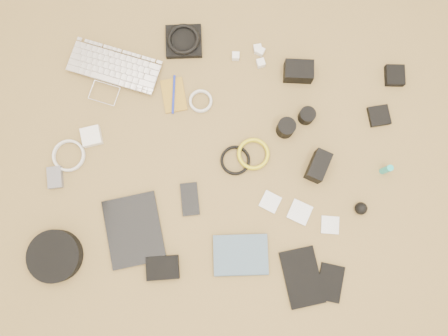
# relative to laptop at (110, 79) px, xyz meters

# --- Properties ---
(laptop) EXTENTS (0.42, 0.33, 0.03)m
(laptop) POSITION_rel_laptop_xyz_m (0.00, 0.00, 0.00)
(laptop) COLOR silver
(laptop) RESTS_ON ground
(headphone_pouch) EXTENTS (0.16, 0.16, 0.03)m
(headphone_pouch) POSITION_rel_laptop_xyz_m (0.28, 0.19, -0.00)
(headphone_pouch) COLOR black
(headphone_pouch) RESTS_ON ground
(headphones) EXTENTS (0.17, 0.17, 0.02)m
(headphones) POSITION_rel_laptop_xyz_m (0.28, 0.19, 0.02)
(headphones) COLOR black
(headphones) RESTS_ON headphone_pouch
(charger_a) EXTENTS (0.03, 0.03, 0.03)m
(charger_a) POSITION_rel_laptop_xyz_m (0.50, 0.14, -0.00)
(charger_a) COLOR white
(charger_a) RESTS_ON ground
(charger_b) EXTENTS (0.04, 0.04, 0.03)m
(charger_b) POSITION_rel_laptop_xyz_m (0.60, 0.17, -0.00)
(charger_b) COLOR white
(charger_b) RESTS_ON ground
(charger_c) EXTENTS (0.04, 0.04, 0.03)m
(charger_c) POSITION_rel_laptop_xyz_m (0.59, 0.18, 0.00)
(charger_c) COLOR white
(charger_c) RESTS_ON ground
(charger_d) EXTENTS (0.04, 0.04, 0.03)m
(charger_d) POSITION_rel_laptop_xyz_m (0.61, 0.12, 0.00)
(charger_d) COLOR white
(charger_d) RESTS_ON ground
(dslr_camera) EXTENTS (0.12, 0.08, 0.07)m
(dslr_camera) POSITION_rel_laptop_xyz_m (0.76, 0.09, 0.02)
(dslr_camera) COLOR black
(dslr_camera) RESTS_ON ground
(lens_pouch) EXTENTS (0.08, 0.09, 0.03)m
(lens_pouch) POSITION_rel_laptop_xyz_m (1.15, 0.12, 0.00)
(lens_pouch) COLOR black
(lens_pouch) RESTS_ON ground
(notebook_olive) EXTENTS (0.12, 0.16, 0.01)m
(notebook_olive) POSITION_rel_laptop_xyz_m (0.26, -0.04, -0.01)
(notebook_olive) COLOR olive
(notebook_olive) RESTS_ON ground
(pen_blue) EXTENTS (0.02, 0.16, 0.01)m
(pen_blue) POSITION_rel_laptop_xyz_m (0.26, -0.04, -0.00)
(pen_blue) COLOR #1525AB
(pen_blue) RESTS_ON notebook_olive
(cable_white_a) EXTENTS (0.12, 0.12, 0.01)m
(cable_white_a) POSITION_rel_laptop_xyz_m (0.38, -0.06, -0.01)
(cable_white_a) COLOR silver
(cable_white_a) RESTS_ON ground
(lens_a) EXTENTS (0.08, 0.08, 0.08)m
(lens_a) POSITION_rel_laptop_xyz_m (0.72, -0.15, 0.02)
(lens_a) COLOR black
(lens_a) RESTS_ON ground
(lens_b) EXTENTS (0.08, 0.08, 0.06)m
(lens_b) POSITION_rel_laptop_xyz_m (0.80, -0.09, 0.01)
(lens_b) COLOR black
(lens_b) RESTS_ON ground
(card_reader) EXTENTS (0.10, 0.10, 0.02)m
(card_reader) POSITION_rel_laptop_xyz_m (1.10, -0.06, -0.00)
(card_reader) COLOR black
(card_reader) RESTS_ON ground
(power_brick) EXTENTS (0.09, 0.09, 0.03)m
(power_brick) POSITION_rel_laptop_xyz_m (-0.04, -0.25, 0.00)
(power_brick) COLOR white
(power_brick) RESTS_ON ground
(cable_white_b) EXTENTS (0.17, 0.17, 0.01)m
(cable_white_b) POSITION_rel_laptop_xyz_m (-0.13, -0.33, -0.01)
(cable_white_b) COLOR silver
(cable_white_b) RESTS_ON ground
(cable_black) EXTENTS (0.15, 0.15, 0.01)m
(cable_black) POSITION_rel_laptop_xyz_m (0.54, -0.29, -0.01)
(cable_black) COLOR black
(cable_black) RESTS_ON ground
(cable_yellow) EXTENTS (0.15, 0.15, 0.01)m
(cable_yellow) POSITION_rel_laptop_xyz_m (0.60, -0.26, -0.01)
(cable_yellow) COLOR gold
(cable_yellow) RESTS_ON ground
(flash) EXTENTS (0.10, 0.13, 0.09)m
(flash) POSITION_rel_laptop_xyz_m (0.86, -0.29, 0.03)
(flash) COLOR black
(flash) RESTS_ON ground
(lens_cleaner) EXTENTS (0.03, 0.03, 0.09)m
(lens_cleaner) POSITION_rel_laptop_xyz_m (1.12, -0.28, 0.03)
(lens_cleaner) COLOR #1AACA7
(lens_cleaner) RESTS_ON ground
(battery_charger) EXTENTS (0.07, 0.10, 0.02)m
(battery_charger) POSITION_rel_laptop_xyz_m (-0.17, -0.42, -0.00)
(battery_charger) COLOR #5E5E63
(battery_charger) RESTS_ON ground
(tablet) EXTENTS (0.28, 0.32, 0.01)m
(tablet) POSITION_rel_laptop_xyz_m (0.17, -0.60, -0.01)
(tablet) COLOR black
(tablet) RESTS_ON ground
(phone) EXTENTS (0.09, 0.14, 0.01)m
(phone) POSITION_rel_laptop_xyz_m (0.37, -0.46, -0.01)
(phone) COLOR black
(phone) RESTS_ON ground
(filter_case_left) EXTENTS (0.09, 0.09, 0.01)m
(filter_case_left) POSITION_rel_laptop_xyz_m (0.69, -0.44, -0.01)
(filter_case_left) COLOR silver
(filter_case_left) RESTS_ON ground
(filter_case_mid) EXTENTS (0.10, 0.10, 0.01)m
(filter_case_mid) POSITION_rel_laptop_xyz_m (0.80, -0.47, -0.01)
(filter_case_mid) COLOR silver
(filter_case_mid) RESTS_ON ground
(filter_case_right) EXTENTS (0.07, 0.07, 0.01)m
(filter_case_right) POSITION_rel_laptop_xyz_m (0.92, -0.51, -0.01)
(filter_case_right) COLOR silver
(filter_case_right) RESTS_ON ground
(air_blower) EXTENTS (0.06, 0.06, 0.05)m
(air_blower) POSITION_rel_laptop_xyz_m (1.04, -0.44, 0.01)
(air_blower) COLOR black
(air_blower) RESTS_ON ground
(headphone_case) EXTENTS (0.23, 0.23, 0.05)m
(headphone_case) POSITION_rel_laptop_xyz_m (-0.12, -0.72, 0.01)
(headphone_case) COLOR black
(headphone_case) RESTS_ON ground
(drive_case) EXTENTS (0.14, 0.11, 0.03)m
(drive_case) POSITION_rel_laptop_xyz_m (0.29, -0.73, 0.00)
(drive_case) COLOR black
(drive_case) RESTS_ON ground
(paperback) EXTENTS (0.22, 0.18, 0.02)m
(paperback) POSITION_rel_laptop_xyz_m (0.60, -0.73, -0.00)
(paperback) COLOR #425B70
(paperback) RESTS_ON ground
(notebook_black_a) EXTENTS (0.19, 0.25, 0.02)m
(notebook_black_a) POSITION_rel_laptop_xyz_m (0.83, -0.72, -0.01)
(notebook_black_a) COLOR black
(notebook_black_a) RESTS_ON ground
(notebook_black_b) EXTENTS (0.11, 0.15, 0.01)m
(notebook_black_b) POSITION_rel_laptop_xyz_m (0.94, -0.73, -0.01)
(notebook_black_b) COLOR black
(notebook_black_b) RESTS_ON ground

